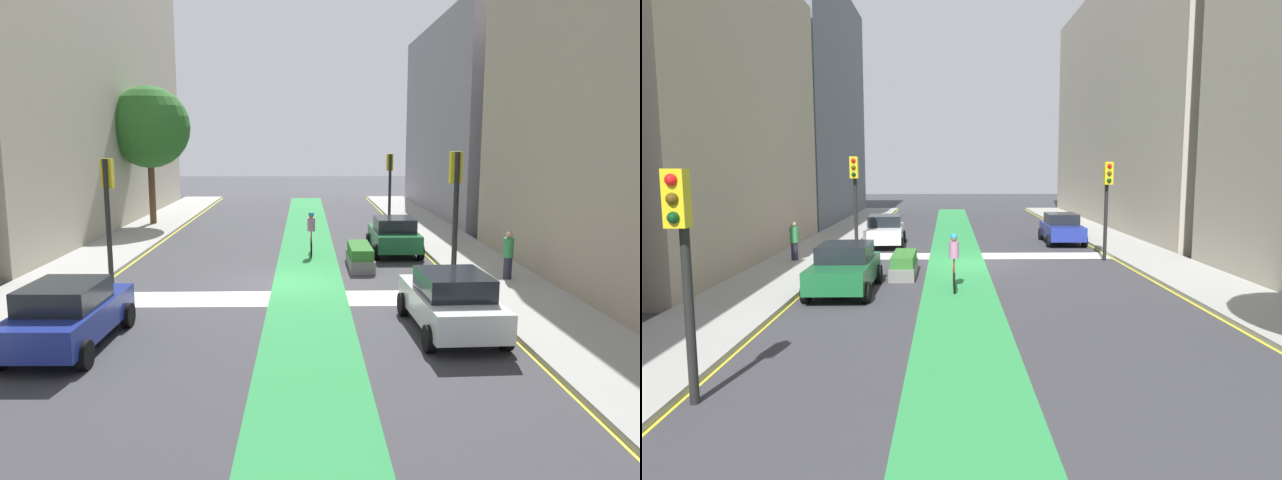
{
  "view_description": "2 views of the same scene",
  "coord_description": "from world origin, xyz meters",
  "views": [
    {
      "loc": [
        0.86,
        -20.03,
        4.85
      ],
      "look_at": [
        1.38,
        1.1,
        1.31
      ],
      "focal_mm": 33.87,
      "sensor_mm": 36.0,
      "label": 1
    },
    {
      "loc": [
        1.31,
        23.63,
        4.06
      ],
      "look_at": [
        0.79,
        2.66,
        1.34
      ],
      "focal_mm": 32.07,
      "sensor_mm": 36.0,
      "label": 2
    }
  ],
  "objects": [
    {
      "name": "pedestrian_sidewalk_right_a",
      "position": [
        7.73,
        -0.15,
        0.97
      ],
      "size": [
        0.34,
        0.34,
        1.62
      ],
      "color": "#262638",
      "rests_on": "sidewalk_right"
    },
    {
      "name": "traffic_signal_near_right",
      "position": [
        5.43,
        -1.83,
        3.13
      ],
      "size": [
        0.35,
        0.52,
        4.48
      ],
      "color": "black",
      "rests_on": "ground_plane"
    },
    {
      "name": "sidewalk_left",
      "position": [
        -7.5,
        0.0,
        0.07
      ],
      "size": [
        3.0,
        60.0,
        0.15
      ],
      "primitive_type": "cube",
      "color": "#9E9E99",
      "rests_on": "ground_plane"
    },
    {
      "name": "ground_plane",
      "position": [
        0.0,
        0.0,
        0.0
      ],
      "size": [
        120.0,
        120.0,
        0.0
      ],
      "primitive_type": "plane",
      "color": "#38383D"
    },
    {
      "name": "cyclist_in_lane",
      "position": [
        1.11,
        5.01,
        0.97
      ],
      "size": [
        0.32,
        1.73,
        1.86
      ],
      "color": "black",
      "rests_on": "ground_plane"
    },
    {
      "name": "crosswalk_band",
      "position": [
        0.0,
        -2.0,
        0.0
      ],
      "size": [
        12.0,
        1.8,
        0.01
      ],
      "primitive_type": "cube",
      "color": "silver",
      "rests_on": "ground_plane"
    },
    {
      "name": "curb_stripe_right",
      "position": [
        6.0,
        0.0,
        0.01
      ],
      "size": [
        0.16,
        60.0,
        0.01
      ],
      "primitive_type": "cube",
      "color": "yellow",
      "rests_on": "ground_plane"
    },
    {
      "name": "traffic_signal_far_right",
      "position": [
        5.68,
        14.25,
        2.83
      ],
      "size": [
        0.35,
        0.52,
        4.02
      ],
      "color": "black",
      "rests_on": "ground_plane"
    },
    {
      "name": "bike_lane_paint",
      "position": [
        0.95,
        0.0,
        0.0
      ],
      "size": [
        2.4,
        60.0,
        0.01
      ],
      "primitive_type": "cube",
      "color": "#2D8C47",
      "rests_on": "ground_plane"
    },
    {
      "name": "curb_stripe_left",
      "position": [
        -6.0,
        0.0,
        0.01
      ],
      "size": [
        0.16,
        60.0,
        0.01
      ],
      "primitive_type": "cube",
      "color": "yellow",
      "rests_on": "ground_plane"
    },
    {
      "name": "car_white_right_near",
      "position": [
        4.54,
        -5.35,
        0.8
      ],
      "size": [
        2.18,
        4.28,
        1.57
      ],
      "color": "silver",
      "rests_on": "ground_plane"
    },
    {
      "name": "traffic_signal_near_left",
      "position": [
        -5.47,
        -0.55,
        2.97
      ],
      "size": [
        0.35,
        0.52,
        4.24
      ],
      "color": "black",
      "rests_on": "ground_plane"
    },
    {
      "name": "buildings_right_row",
      "position": [
        13.07,
        -3.19,
        7.26
      ],
      "size": [
        8.45,
        58.87,
        17.21
      ],
      "color": "slate",
      "rests_on": "ground_plane"
    },
    {
      "name": "sidewalk_right",
      "position": [
        7.5,
        0.0,
        0.07
      ],
      "size": [
        3.0,
        60.0,
        0.15
      ],
      "primitive_type": "cube",
      "color": "#9E9E99",
      "rests_on": "ground_plane"
    },
    {
      "name": "car_green_right_far",
      "position": [
        4.65,
        5.36,
        0.8
      ],
      "size": [
        2.03,
        4.2,
        1.57
      ],
      "color": "#196033",
      "rests_on": "ground_plane"
    },
    {
      "name": "car_blue_left_near",
      "position": [
        -4.7,
        -6.25,
        0.8
      ],
      "size": [
        2.1,
        4.24,
        1.57
      ],
      "color": "navy",
      "rests_on": "ground_plane"
    },
    {
      "name": "median_planter",
      "position": [
        2.95,
        2.6,
        0.4
      ],
      "size": [
        0.9,
        2.86,
        0.85
      ],
      "color": "slate",
      "rests_on": "ground_plane"
    }
  ]
}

